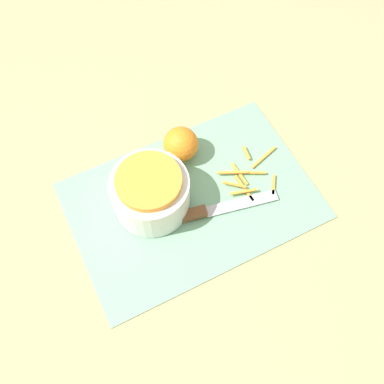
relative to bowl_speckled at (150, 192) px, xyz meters
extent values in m
plane|color=tan|center=(0.07, -0.03, -0.05)|extent=(4.00, 4.00, 0.00)
cube|color=#75AD84|center=(0.07, -0.03, -0.05)|extent=(0.46, 0.31, 0.01)
cylinder|color=silver|center=(0.00, 0.00, -0.01)|extent=(0.14, 0.14, 0.08)
cylinder|color=orange|center=(0.00, 0.00, 0.04)|extent=(0.12, 0.12, 0.02)
cube|color=brown|center=(0.03, -0.05, -0.04)|extent=(0.10, 0.04, 0.02)
cube|color=#B2B2B7|center=(0.15, -0.08, -0.04)|extent=(0.14, 0.05, 0.00)
sphere|color=orange|center=(0.10, 0.08, -0.01)|extent=(0.07, 0.07, 0.07)
cube|color=orange|center=(0.17, -0.05, -0.04)|extent=(0.01, 0.06, 0.00)
cube|color=orange|center=(0.20, -0.03, -0.04)|extent=(0.06, 0.03, 0.00)
cube|color=orange|center=(0.17, -0.01, -0.04)|extent=(0.06, 0.03, 0.00)
cube|color=orange|center=(0.24, -0.01, -0.04)|extent=(0.07, 0.03, 0.00)
cube|color=orange|center=(0.16, -0.04, -0.04)|extent=(0.04, 0.03, 0.00)
cube|color=gold|center=(0.18, -0.02, -0.04)|extent=(0.01, 0.06, 0.00)
cube|color=orange|center=(0.21, 0.02, -0.04)|extent=(0.01, 0.03, 0.00)
cube|color=orange|center=(0.23, -0.07, -0.04)|extent=(0.03, 0.04, 0.00)
cube|color=orange|center=(0.16, -0.06, -0.04)|extent=(0.05, 0.02, 0.00)
camera|label=1|loc=(-0.10, -0.37, 0.71)|focal=42.00mm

